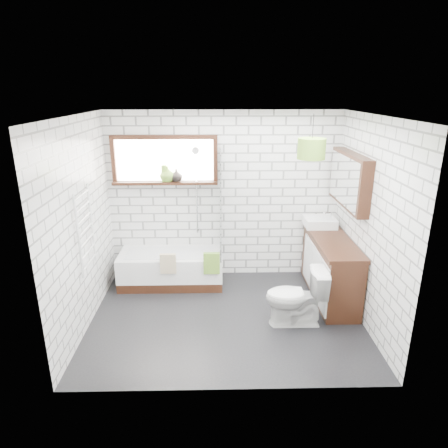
{
  "coord_description": "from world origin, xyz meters",
  "views": [
    {
      "loc": [
        -0.13,
        -4.46,
        2.78
      ],
      "look_at": [
        -0.02,
        0.25,
        1.18
      ],
      "focal_mm": 32.0,
      "sensor_mm": 36.0,
      "label": 1
    }
  ],
  "objects_px": {
    "vanity": "(330,267)",
    "pendant": "(312,149)",
    "basin": "(320,222)",
    "toilet": "(295,297)",
    "bathtub": "(171,268)"
  },
  "relations": [
    {
      "from": "vanity",
      "to": "pendant",
      "type": "xyz_separation_m",
      "value": [
        -0.43,
        -0.24,
        1.67
      ]
    },
    {
      "from": "basin",
      "to": "toilet",
      "type": "height_order",
      "value": "basin"
    },
    {
      "from": "vanity",
      "to": "basin",
      "type": "relative_size",
      "value": 3.42
    },
    {
      "from": "vanity",
      "to": "basin",
      "type": "height_order",
      "value": "basin"
    },
    {
      "from": "toilet",
      "to": "bathtub",
      "type": "bearing_deg",
      "value": -124.35
    },
    {
      "from": "bathtub",
      "to": "vanity",
      "type": "relative_size",
      "value": 1.0
    },
    {
      "from": "vanity",
      "to": "basin",
      "type": "xyz_separation_m",
      "value": [
        -0.06,
        0.5,
        0.5
      ]
    },
    {
      "from": "bathtub",
      "to": "basin",
      "type": "xyz_separation_m",
      "value": [
        2.18,
        0.07,
        0.68
      ]
    },
    {
      "from": "vanity",
      "to": "toilet",
      "type": "bearing_deg",
      "value": -131.42
    },
    {
      "from": "vanity",
      "to": "toilet",
      "type": "height_order",
      "value": "vanity"
    },
    {
      "from": "vanity",
      "to": "pendant",
      "type": "height_order",
      "value": "pendant"
    },
    {
      "from": "bathtub",
      "to": "toilet",
      "type": "bearing_deg",
      "value": -34.63
    },
    {
      "from": "bathtub",
      "to": "vanity",
      "type": "bearing_deg",
      "value": -10.9
    },
    {
      "from": "bathtub",
      "to": "basin",
      "type": "bearing_deg",
      "value": 1.78
    },
    {
      "from": "bathtub",
      "to": "pendant",
      "type": "bearing_deg",
      "value": -20.42
    }
  ]
}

